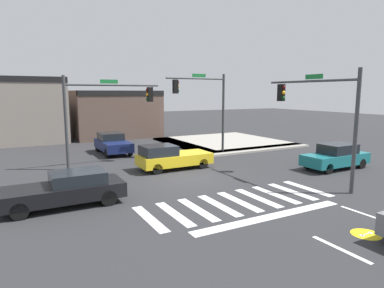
{
  "coord_description": "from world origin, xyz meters",
  "views": [
    {
      "loc": [
        -8.33,
        -15.56,
        4.59
      ],
      "look_at": [
        1.13,
        1.74,
        1.55
      ],
      "focal_mm": 31.32,
      "sensor_mm": 36.0,
      "label": 1
    }
  ],
  "objects_px": {
    "car_black": "(66,189)",
    "car_teal": "(336,157)",
    "traffic_signal_northwest": "(105,105)",
    "traffic_signal_northeast": "(204,99)",
    "traffic_signal_southeast": "(318,106)",
    "car_navy": "(113,143)",
    "car_yellow": "(171,157)"
  },
  "relations": [
    {
      "from": "car_black",
      "to": "car_teal",
      "type": "height_order",
      "value": "car_teal"
    },
    {
      "from": "car_black",
      "to": "car_teal",
      "type": "relative_size",
      "value": 1.1
    },
    {
      "from": "traffic_signal_northwest",
      "to": "car_black",
      "type": "xyz_separation_m",
      "value": [
        -3.44,
        -6.77,
        -3.14
      ]
    },
    {
      "from": "traffic_signal_northeast",
      "to": "traffic_signal_southeast",
      "type": "distance_m",
      "value": 9.45
    },
    {
      "from": "traffic_signal_southeast",
      "to": "car_black",
      "type": "bearing_deg",
      "value": 78.66
    },
    {
      "from": "car_navy",
      "to": "car_black",
      "type": "bearing_deg",
      "value": -24.22
    },
    {
      "from": "car_yellow",
      "to": "car_teal",
      "type": "xyz_separation_m",
      "value": [
        8.85,
        -4.71,
        0.01
      ]
    },
    {
      "from": "car_black",
      "to": "car_navy",
      "type": "distance_m",
      "value": 12.0
    },
    {
      "from": "traffic_signal_northeast",
      "to": "car_teal",
      "type": "relative_size",
      "value": 1.37
    },
    {
      "from": "traffic_signal_northeast",
      "to": "traffic_signal_northwest",
      "type": "bearing_deg",
      "value": 2.07
    },
    {
      "from": "traffic_signal_southeast",
      "to": "car_teal",
      "type": "bearing_deg",
      "value": -66.03
    },
    {
      "from": "traffic_signal_southeast",
      "to": "car_yellow",
      "type": "xyz_separation_m",
      "value": [
        -5.2,
        6.34,
        -3.18
      ]
    },
    {
      "from": "traffic_signal_southeast",
      "to": "traffic_signal_northwest",
      "type": "height_order",
      "value": "traffic_signal_southeast"
    },
    {
      "from": "traffic_signal_southeast",
      "to": "car_navy",
      "type": "distance_m",
      "value": 15.27
    },
    {
      "from": "traffic_signal_southeast",
      "to": "traffic_signal_northwest",
      "type": "distance_m",
      "value": 12.34
    },
    {
      "from": "car_teal",
      "to": "car_navy",
      "type": "relative_size",
      "value": 1.01
    },
    {
      "from": "traffic_signal_northwest",
      "to": "car_yellow",
      "type": "height_order",
      "value": "traffic_signal_northwest"
    },
    {
      "from": "traffic_signal_northwest",
      "to": "car_navy",
      "type": "height_order",
      "value": "traffic_signal_northwest"
    },
    {
      "from": "traffic_signal_northwest",
      "to": "car_teal",
      "type": "height_order",
      "value": "traffic_signal_northwest"
    },
    {
      "from": "car_teal",
      "to": "traffic_signal_northwest",
      "type": "bearing_deg",
      "value": -32.1
    },
    {
      "from": "car_black",
      "to": "traffic_signal_southeast",
      "type": "bearing_deg",
      "value": 168.66
    },
    {
      "from": "traffic_signal_southeast",
      "to": "car_yellow",
      "type": "height_order",
      "value": "traffic_signal_southeast"
    },
    {
      "from": "traffic_signal_northeast",
      "to": "car_teal",
      "type": "bearing_deg",
      "value": 121.47
    },
    {
      "from": "traffic_signal_northeast",
      "to": "traffic_signal_southeast",
      "type": "relative_size",
      "value": 1.04
    },
    {
      "from": "car_black",
      "to": "car_yellow",
      "type": "relative_size",
      "value": 1.08
    },
    {
      "from": "traffic_signal_northeast",
      "to": "car_navy",
      "type": "xyz_separation_m",
      "value": [
        -5.72,
        3.91,
        -3.36
      ]
    },
    {
      "from": "car_black",
      "to": "car_navy",
      "type": "height_order",
      "value": "car_navy"
    },
    {
      "from": "car_teal",
      "to": "car_navy",
      "type": "height_order",
      "value": "car_navy"
    },
    {
      "from": "traffic_signal_northwest",
      "to": "car_yellow",
      "type": "relative_size",
      "value": 1.35
    },
    {
      "from": "car_black",
      "to": "car_yellow",
      "type": "xyz_separation_m",
      "value": [
        6.54,
        3.98,
        0.03
      ]
    },
    {
      "from": "traffic_signal_northeast",
      "to": "car_navy",
      "type": "distance_m",
      "value": 7.7
    },
    {
      "from": "traffic_signal_southeast",
      "to": "traffic_signal_northwest",
      "type": "xyz_separation_m",
      "value": [
        -8.3,
        9.13,
        -0.07
      ]
    }
  ]
}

